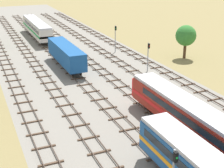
# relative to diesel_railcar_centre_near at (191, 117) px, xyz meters

# --- Properties ---
(ground_plane) EXTENTS (480.00, 480.00, 0.00)m
(ground_plane) POSITION_rel_diesel_railcar_centre_near_xyz_m (-2.34, 25.82, -2.60)
(ground_plane) COLOR olive
(ballast_bed) EXTENTS (27.42, 176.00, 0.01)m
(ballast_bed) POSITION_rel_diesel_railcar_centre_near_xyz_m (-2.34, 25.82, -2.59)
(ballast_bed) COLOR gray
(ballast_bed) RESTS_ON ground
(track_far_left) EXTENTS (2.40, 126.00, 0.29)m
(track_far_left) POSITION_rel_diesel_railcar_centre_near_xyz_m (-14.05, 26.82, -2.46)
(track_far_left) COLOR #47382D
(track_far_left) RESTS_ON ground
(track_left) EXTENTS (2.40, 126.00, 0.29)m
(track_left) POSITION_rel_diesel_railcar_centre_near_xyz_m (-9.37, 26.82, -2.46)
(track_left) COLOR #47382D
(track_left) RESTS_ON ground
(track_centre_left) EXTENTS (2.40, 126.00, 0.29)m
(track_centre_left) POSITION_rel_diesel_railcar_centre_near_xyz_m (-4.68, 26.82, -2.46)
(track_centre_left) COLOR #47382D
(track_centre_left) RESTS_ON ground
(track_centre) EXTENTS (2.40, 126.00, 0.29)m
(track_centre) POSITION_rel_diesel_railcar_centre_near_xyz_m (0.00, 26.82, -2.46)
(track_centre) COLOR #47382D
(track_centre) RESTS_ON ground
(track_centre_right) EXTENTS (2.40, 126.00, 0.29)m
(track_centre_right) POSITION_rel_diesel_railcar_centre_near_xyz_m (4.68, 26.82, -2.46)
(track_centre_right) COLOR #47382D
(track_centre_right) RESTS_ON ground
(track_right) EXTENTS (2.40, 126.00, 0.29)m
(track_right) POSITION_rel_diesel_railcar_centre_near_xyz_m (9.37, 26.82, -2.46)
(track_right) COLOR #47382D
(track_right) RESTS_ON ground
(diesel_railcar_centre_near) EXTENTS (2.96, 20.50, 3.80)m
(diesel_railcar_centre_near) POSITION_rel_diesel_railcar_centre_near_xyz_m (0.00, 0.00, 0.00)
(diesel_railcar_centre_near) COLOR maroon
(diesel_railcar_centre_near) RESTS_ON ground
(freight_boxcar_centre_left_mid) EXTENTS (2.87, 14.00, 3.60)m
(freight_boxcar_centre_left_mid) POSITION_rel_diesel_railcar_centre_near_xyz_m (-4.68, 28.75, -0.15)
(freight_boxcar_centre_left_mid) COLOR #194C8C
(freight_boxcar_centre_left_mid) RESTS_ON ground
(diesel_railcar_centre_left_midfar) EXTENTS (2.96, 20.50, 3.80)m
(diesel_railcar_centre_left_midfar) POSITION_rel_diesel_railcar_centre_near_xyz_m (-4.68, 53.26, 0.00)
(diesel_railcar_centre_left_midfar) COLOR beige
(diesel_railcar_centre_left_midfar) RESTS_ON ground
(signal_post_near) EXTENTS (0.28, 0.47, 4.83)m
(signal_post_near) POSITION_rel_diesel_railcar_centre_near_xyz_m (7.03, 21.37, 0.50)
(signal_post_near) COLOR gray
(signal_post_near) RESTS_ON ground
(signal_post_mid) EXTENTS (0.28, 0.47, 5.32)m
(signal_post_mid) POSITION_rel_diesel_railcar_centre_near_xyz_m (7.03, 34.56, 0.79)
(signal_post_mid) COLOR gray
(signal_post_mid) RESTS_ON ground
(lineside_tree_2) EXTENTS (3.80, 3.80, 6.19)m
(lineside_tree_2) POSITION_rel_diesel_railcar_centre_near_xyz_m (17.16, 25.56, 1.65)
(lineside_tree_2) COLOR #4C331E
(lineside_tree_2) RESTS_ON ground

